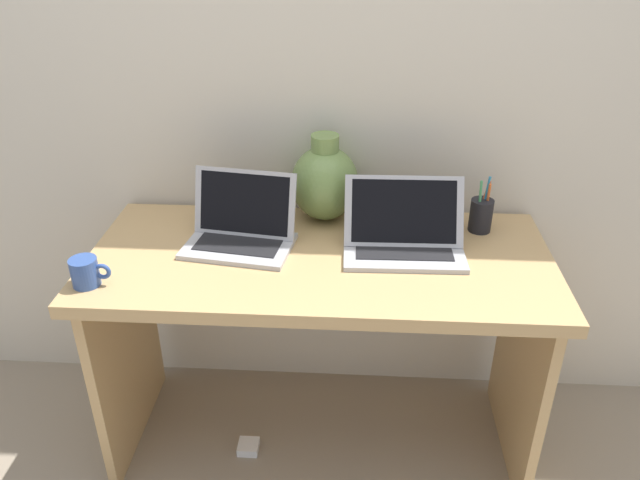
# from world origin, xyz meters

# --- Properties ---
(ground_plane) EXTENTS (6.00, 6.00, 0.00)m
(ground_plane) POSITION_xyz_m (0.00, 0.00, 0.00)
(ground_plane) COLOR gray
(back_wall) EXTENTS (4.40, 0.04, 2.40)m
(back_wall) POSITION_xyz_m (0.00, 0.35, 1.20)
(back_wall) COLOR beige
(back_wall) RESTS_ON ground
(desk) EXTENTS (1.38, 0.62, 0.75)m
(desk) POSITION_xyz_m (0.00, 0.00, 0.58)
(desk) COLOR tan
(desk) RESTS_ON ground
(laptop_left) EXTENTS (0.35, 0.26, 0.21)m
(laptop_left) POSITION_xyz_m (-0.24, 0.06, 0.80)
(laptop_left) COLOR #B2B2B7
(laptop_left) RESTS_ON desk
(laptop_right) EXTENTS (0.36, 0.24, 0.20)m
(laptop_right) POSITION_xyz_m (0.25, 0.05, 0.80)
(laptop_right) COLOR #B2B2B7
(laptop_right) RESTS_ON desk
(green_vase) EXTENTS (0.22, 0.22, 0.28)m
(green_vase) POSITION_xyz_m (0.00, 0.25, 0.87)
(green_vase) COLOR #75934C
(green_vase) RESTS_ON desk
(coffee_mug) EXTENTS (0.11, 0.08, 0.08)m
(coffee_mug) POSITION_xyz_m (-0.62, -0.20, 0.79)
(coffee_mug) COLOR #335199
(coffee_mug) RESTS_ON desk
(pen_cup) EXTENTS (0.07, 0.07, 0.18)m
(pen_cup) POSITION_xyz_m (0.50, 0.19, 0.80)
(pen_cup) COLOR black
(pen_cup) RESTS_ON desk
(power_brick) EXTENTS (0.07, 0.07, 0.03)m
(power_brick) POSITION_xyz_m (-0.24, -0.08, 0.01)
(power_brick) COLOR white
(power_brick) RESTS_ON ground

